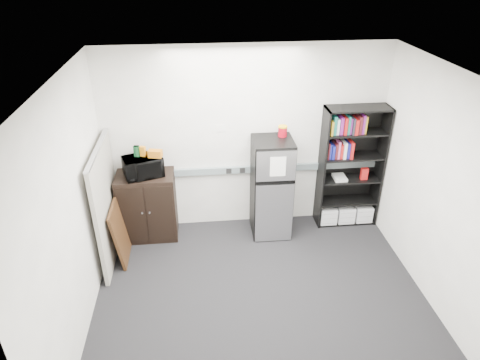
{
  "coord_description": "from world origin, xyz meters",
  "views": [
    {
      "loc": [
        -0.67,
        -3.81,
        3.76
      ],
      "look_at": [
        -0.17,
        0.9,
        1.18
      ],
      "focal_mm": 32.0,
      "sensor_mm": 36.0,
      "label": 1
    }
  ],
  "objects_px": {
    "bookshelf": "(350,168)",
    "refrigerator": "(271,188)",
    "cubicle_partition": "(107,205)",
    "cabinet": "(148,206)",
    "microwave": "(143,166)"
  },
  "relations": [
    {
      "from": "bookshelf",
      "to": "microwave",
      "type": "relative_size",
      "value": 3.63
    },
    {
      "from": "microwave",
      "to": "refrigerator",
      "type": "bearing_deg",
      "value": -20.91
    },
    {
      "from": "cabinet",
      "to": "microwave",
      "type": "bearing_deg",
      "value": -90.0
    },
    {
      "from": "bookshelf",
      "to": "refrigerator",
      "type": "distance_m",
      "value": 1.21
    },
    {
      "from": "cubicle_partition",
      "to": "cabinet",
      "type": "bearing_deg",
      "value": 42.28
    },
    {
      "from": "bookshelf",
      "to": "microwave",
      "type": "distance_m",
      "value": 2.98
    },
    {
      "from": "cubicle_partition",
      "to": "cabinet",
      "type": "height_order",
      "value": "cubicle_partition"
    },
    {
      "from": "cubicle_partition",
      "to": "microwave",
      "type": "height_order",
      "value": "cubicle_partition"
    },
    {
      "from": "microwave",
      "to": "cubicle_partition",
      "type": "bearing_deg",
      "value": -157.65
    },
    {
      "from": "bookshelf",
      "to": "cabinet",
      "type": "bearing_deg",
      "value": -178.76
    },
    {
      "from": "cabinet",
      "to": "microwave",
      "type": "distance_m",
      "value": 0.64
    },
    {
      "from": "bookshelf",
      "to": "microwave",
      "type": "bearing_deg",
      "value": -178.45
    },
    {
      "from": "cubicle_partition",
      "to": "cabinet",
      "type": "relative_size",
      "value": 1.62
    },
    {
      "from": "cubicle_partition",
      "to": "refrigerator",
      "type": "height_order",
      "value": "cubicle_partition"
    },
    {
      "from": "cubicle_partition",
      "to": "cabinet",
      "type": "distance_m",
      "value": 0.7
    }
  ]
}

